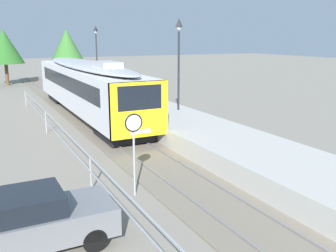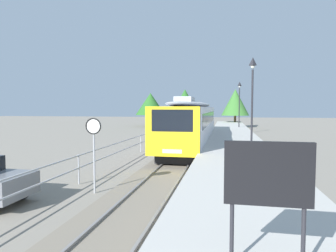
{
  "view_description": "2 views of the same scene",
  "coord_description": "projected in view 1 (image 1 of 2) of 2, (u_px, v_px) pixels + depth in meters",
  "views": [
    {
      "loc": [
        -6.45,
        -0.07,
        5.17
      ],
      "look_at": [
        0.4,
        13.43,
        1.6
      ],
      "focal_mm": 40.3,
      "sensor_mm": 36.0,
      "label": 1
    },
    {
      "loc": [
        2.62,
        1.07,
        3.16
      ],
      "look_at": [
        -1.0,
        19.43,
        2.0
      ],
      "focal_mm": 31.07,
      "sensor_mm": 36.0,
      "label": 2
    }
  ],
  "objects": [
    {
      "name": "ground_plane",
      "position": [
        49.0,
        129.0,
        21.86
      ],
      "size": [
        160.0,
        160.0,
        0.0
      ],
      "primitive_type": "plane",
      "color": "gray"
    },
    {
      "name": "track_rails",
      "position": [
        99.0,
        123.0,
        23.17
      ],
      "size": [
        3.2,
        60.0,
        0.14
      ],
      "color": "slate",
      "rests_on": "ground"
    },
    {
      "name": "commuter_train",
      "position": [
        87.0,
        84.0,
        24.85
      ],
      "size": [
        2.82,
        18.35,
        3.74
      ],
      "color": "silver",
      "rests_on": "track_rails"
    },
    {
      "name": "station_platform",
      "position": [
        147.0,
        112.0,
        24.51
      ],
      "size": [
        3.9,
        60.0,
        0.9
      ],
      "primitive_type": "cube",
      "color": "#B7B5AD",
      "rests_on": "ground"
    },
    {
      "name": "platform_lamp_mid_platform",
      "position": [
        179.0,
        47.0,
        21.9
      ],
      "size": [
        0.34,
        0.34,
        5.35
      ],
      "color": "#232328",
      "rests_on": "station_platform"
    },
    {
      "name": "platform_lamp_far_end",
      "position": [
        96.0,
        43.0,
        36.45
      ],
      "size": [
        0.34,
        0.34,
        5.35
      ],
      "color": "#232328",
      "rests_on": "station_platform"
    },
    {
      "name": "speed_limit_sign",
      "position": [
        134.0,
        134.0,
        12.16
      ],
      "size": [
        0.61,
        0.1,
        2.81
      ],
      "color": "#9EA0A5",
      "rests_on": "ground"
    },
    {
      "name": "carpark_fence",
      "position": [
        90.0,
        166.0,
        12.84
      ],
      "size": [
        0.06,
        36.06,
        1.25
      ],
      "color": "#9EA0A5",
      "rests_on": "ground"
    },
    {
      "name": "parked_hatchback_grey",
      "position": [
        30.0,
        221.0,
        9.22
      ],
      "size": [
        4.01,
        1.79,
        1.53
      ],
      "color": "slate",
      "rests_on": "ground"
    },
    {
      "name": "tree_behind_station_far",
      "position": [
        4.0,
        47.0,
        40.74
      ],
      "size": [
        3.99,
        3.99,
        6.02
      ],
      "color": "brown",
      "rests_on": "ground"
    },
    {
      "name": "tree_distant_left",
      "position": [
        67.0,
        46.0,
        47.73
      ],
      "size": [
        4.43,
        4.43,
        6.2
      ],
      "color": "brown",
      "rests_on": "ground"
    }
  ]
}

